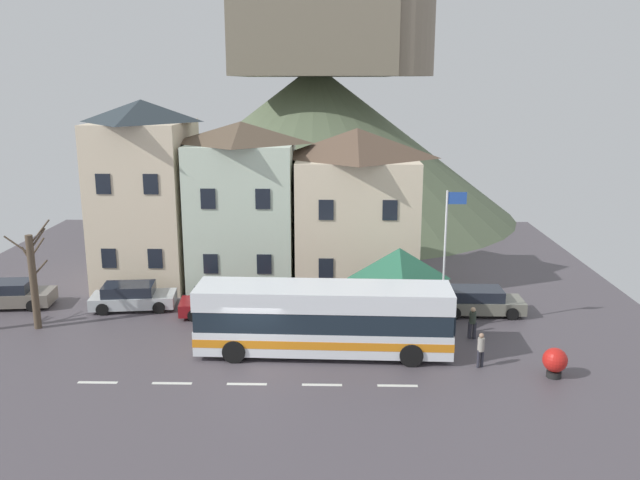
{
  "coord_description": "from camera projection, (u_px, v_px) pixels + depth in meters",
  "views": [
    {
      "loc": [
        3.5,
        -25.69,
        11.73
      ],
      "look_at": [
        2.77,
        4.54,
        4.44
      ],
      "focal_mm": 36.96,
      "sensor_mm": 36.0,
      "label": 1
    }
  ],
  "objects": [
    {
      "name": "ground_plane",
      "position": [
        252.0,
        368.0,
        27.8
      ],
      "size": [
        40.0,
        60.0,
        0.07
      ],
      "color": "#4E474E"
    },
    {
      "name": "townhouse_00",
      "position": [
        146.0,
        192.0,
        38.79
      ],
      "size": [
        5.13,
        6.91,
        10.74
      ],
      "color": "beige",
      "rests_on": "ground_plane"
    },
    {
      "name": "townhouse_01",
      "position": [
        243.0,
        205.0,
        38.05
      ],
      "size": [
        5.9,
        5.38,
        9.56
      ],
      "color": "silver",
      "rests_on": "ground_plane"
    },
    {
      "name": "townhouse_02",
      "position": [
        356.0,
        208.0,
        38.23
      ],
      "size": [
        6.84,
        5.97,
        9.18
      ],
      "color": "beige",
      "rests_on": "ground_plane"
    },
    {
      "name": "hilltop_castle",
      "position": [
        317.0,
        130.0,
        58.2
      ],
      "size": [
        35.36,
        35.36,
        23.04
      ],
      "color": "#58664B",
      "rests_on": "ground_plane"
    },
    {
      "name": "transit_bus",
      "position": [
        324.0,
        320.0,
        28.86
      ],
      "size": [
        11.22,
        2.92,
        3.09
      ],
      "rotation": [
        0.0,
        0.0,
        -0.03
      ],
      "color": "white",
      "rests_on": "ground_plane"
    },
    {
      "name": "bus_shelter",
      "position": [
        399.0,
        264.0,
        31.86
      ],
      "size": [
        3.6,
        3.6,
        3.93
      ],
      "color": "#473D33",
      "rests_on": "ground_plane"
    },
    {
      "name": "parked_car_00",
      "position": [
        479.0,
        301.0,
        34.05
      ],
      "size": [
        4.4,
        2.01,
        1.36
      ],
      "rotation": [
        0.0,
        0.0,
        -0.01
      ],
      "color": "slate",
      "rests_on": "ground_plane"
    },
    {
      "name": "parked_car_01",
      "position": [
        132.0,
        297.0,
        34.79
      ],
      "size": [
        4.53,
        2.41,
        1.35
      ],
      "rotation": [
        0.0,
        0.0,
        0.12
      ],
      "color": "silver",
      "rests_on": "ground_plane"
    },
    {
      "name": "parked_car_02",
      "position": [
        7.0,
        295.0,
        35.06
      ],
      "size": [
        4.73,
        2.35,
        1.4
      ],
      "rotation": [
        0.0,
        0.0,
        0.11
      ],
      "color": "#6E675D",
      "rests_on": "ground_plane"
    },
    {
      "name": "parked_car_03",
      "position": [
        224.0,
        303.0,
        33.85
      ],
      "size": [
        4.72,
        2.28,
        1.34
      ],
      "rotation": [
        0.0,
        0.0,
        0.1
      ],
      "color": "maroon",
      "rests_on": "ground_plane"
    },
    {
      "name": "pedestrian_00",
      "position": [
        472.0,
        322.0,
        30.71
      ],
      "size": [
        0.39,
        0.31,
        1.53
      ],
      "color": "#2D2D38",
      "rests_on": "ground_plane"
    },
    {
      "name": "pedestrian_01",
      "position": [
        481.0,
        348.0,
        27.57
      ],
      "size": [
        0.3,
        0.29,
        1.53
      ],
      "color": "#2D2D38",
      "rests_on": "ground_plane"
    },
    {
      "name": "public_bench",
      "position": [
        375.0,
        303.0,
        34.4
      ],
      "size": [
        1.71,
        0.48,
        0.87
      ],
      "color": "#33473D",
      "rests_on": "ground_plane"
    },
    {
      "name": "flagpole",
      "position": [
        446.0,
        251.0,
        30.91
      ],
      "size": [
        0.95,
        0.1,
        6.86
      ],
      "color": "silver",
      "rests_on": "ground_plane"
    },
    {
      "name": "harbour_buoy",
      "position": [
        555.0,
        361.0,
        26.68
      ],
      "size": [
        1.0,
        1.0,
        1.25
      ],
      "color": "black",
      "rests_on": "ground_plane"
    },
    {
      "name": "bare_tree_01",
      "position": [
        33.0,
        279.0,
        31.63
      ],
      "size": [
        2.09,
        1.5,
        5.35
      ],
      "color": "brown",
      "rests_on": "ground_plane"
    }
  ]
}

